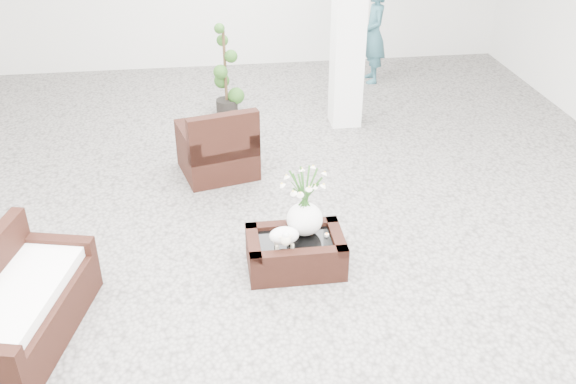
{
  "coord_description": "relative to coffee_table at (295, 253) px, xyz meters",
  "views": [
    {
      "loc": [
        -0.71,
        -5.29,
        3.67
      ],
      "look_at": [
        0.0,
        -0.1,
        0.62
      ],
      "focal_mm": 39.55,
      "sensor_mm": 36.0,
      "label": 1
    }
  ],
  "objects": [
    {
      "name": "planter_narcissus",
      "position": [
        0.1,
        0.1,
        0.56
      ],
      "size": [
        0.44,
        0.44,
        0.8
      ],
      "primitive_type": null,
      "color": "white",
      "rests_on": "coffee_table"
    },
    {
      "name": "armchair",
      "position": [
        -0.65,
        2.02,
        0.29
      ],
      "size": [
        0.99,
        0.97,
        0.88
      ],
      "primitive_type": "cube",
      "rotation": [
        0.0,
        0.0,
        3.38
      ],
      "color": "#33160F",
      "rests_on": "ground"
    },
    {
      "name": "coffee_table",
      "position": [
        0.0,
        0.0,
        0.0
      ],
      "size": [
        0.9,
        0.6,
        0.31
      ],
      "primitive_type": "cube",
      "color": "#33160F",
      "rests_on": "ground"
    },
    {
      "name": "topiary",
      "position": [
        -0.45,
        3.82,
        0.5
      ],
      "size": [
        0.35,
        0.35,
        1.3
      ],
      "primitive_type": null,
      "color": "#234817",
      "rests_on": "ground"
    },
    {
      "name": "shopper",
      "position": [
        1.98,
        4.86,
        0.61
      ],
      "size": [
        0.39,
        0.57,
        1.54
      ],
      "primitive_type": "imported",
      "rotation": [
        0.0,
        0.0,
        -1.6
      ],
      "color": "#2F5D68",
      "rests_on": "ground"
    },
    {
      "name": "ground",
      "position": [
        -0.02,
        0.46,
        -0.16
      ],
      "size": [
        11.0,
        11.0,
        0.0
      ],
      "primitive_type": "plane",
      "color": "gray",
      "rests_on": "ground"
    },
    {
      "name": "tealight",
      "position": [
        0.3,
        0.02,
        0.17
      ],
      "size": [
        0.04,
        0.04,
        0.03
      ],
      "primitive_type": "cylinder",
      "color": "white",
      "rests_on": "coffee_table"
    },
    {
      "name": "loveseat",
      "position": [
        -2.32,
        -0.65,
        0.24
      ],
      "size": [
        1.04,
        1.6,
        0.79
      ],
      "primitive_type": "cube",
      "rotation": [
        0.0,
        0.0,
        1.33
      ],
      "color": "#33160F",
      "rests_on": "ground"
    },
    {
      "name": "sheep_figurine",
      "position": [
        -0.12,
        -0.1,
        0.26
      ],
      "size": [
        0.28,
        0.23,
        0.21
      ],
      "primitive_type": "ellipsoid",
      "color": "white",
      "rests_on": "coffee_table"
    }
  ]
}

